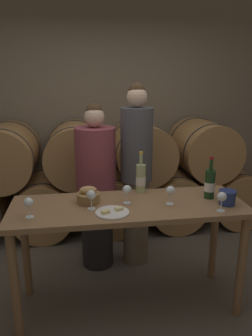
{
  "coord_description": "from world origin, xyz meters",
  "views": [
    {
      "loc": [
        -0.36,
        -2.28,
        1.82
      ],
      "look_at": [
        0.0,
        0.13,
        1.13
      ],
      "focal_mm": 35.0,
      "sensor_mm": 36.0,
      "label": 1
    }
  ],
  "objects_px": {
    "wine_glass_far_left": "(29,203)",
    "wine_glass_left": "(91,195)",
    "wine_bottle_white": "(141,178)",
    "wine_bottle_red": "(210,184)",
    "cheese_plate": "(112,212)",
    "person_left": "(96,188)",
    "person_right": "(136,175)",
    "tasting_table": "(128,219)",
    "wine_glass_right": "(170,191)",
    "wine_glass_far_right": "(222,197)",
    "bread_basket": "(88,196)",
    "blue_crock": "(227,197)",
    "wine_glass_center": "(127,190)"
  },
  "relations": [
    {
      "from": "wine_bottle_white",
      "to": "cheese_plate",
      "type": "relative_size",
      "value": 1.43
    },
    {
      "from": "wine_bottle_white",
      "to": "wine_glass_left",
      "type": "bearing_deg",
      "value": -144.3
    },
    {
      "from": "wine_glass_center",
      "to": "blue_crock",
      "type": "bearing_deg",
      "value": -10.65
    },
    {
      "from": "person_right",
      "to": "bread_basket",
      "type": "xyz_separation_m",
      "value": [
        -0.48,
        -0.57,
        0.02
      ]
    },
    {
      "from": "person_right",
      "to": "wine_glass_far_right",
      "type": "height_order",
      "value": "person_right"
    },
    {
      "from": "wine_bottle_red",
      "to": "wine_glass_right",
      "type": "height_order",
      "value": "wine_bottle_red"
    },
    {
      "from": "wine_glass_right",
      "to": "wine_glass_left",
      "type": "bearing_deg",
      "value": -179.49
    },
    {
      "from": "wine_bottle_red",
      "to": "wine_glass_center",
      "type": "relative_size",
      "value": 2.35
    },
    {
      "from": "cheese_plate",
      "to": "wine_glass_far_left",
      "type": "relative_size",
      "value": 1.67
    },
    {
      "from": "person_right",
      "to": "wine_bottle_white",
      "type": "relative_size",
      "value": 5.11
    },
    {
      "from": "tasting_table",
      "to": "wine_glass_far_right",
      "type": "bearing_deg",
      "value": -19.61
    },
    {
      "from": "wine_glass_far_left",
      "to": "wine_glass_far_right",
      "type": "bearing_deg",
      "value": -4.02
    },
    {
      "from": "person_right",
      "to": "wine_bottle_red",
      "type": "distance_m",
      "value": 0.78
    },
    {
      "from": "bread_basket",
      "to": "wine_glass_center",
      "type": "height_order",
      "value": "wine_glass_center"
    },
    {
      "from": "person_right",
      "to": "wine_glass_far_left",
      "type": "xyz_separation_m",
      "value": [
        -0.89,
        -0.78,
        0.08
      ]
    },
    {
      "from": "person_right",
      "to": "tasting_table",
      "type": "bearing_deg",
      "value": -105.38
    },
    {
      "from": "wine_bottle_red",
      "to": "wine_bottle_white",
      "type": "bearing_deg",
      "value": 156.55
    },
    {
      "from": "tasting_table",
      "to": "wine_glass_far_right",
      "type": "relative_size",
      "value": 12.33
    },
    {
      "from": "wine_bottle_white",
      "to": "wine_glass_far_left",
      "type": "distance_m",
      "value": 0.94
    },
    {
      "from": "wine_glass_right",
      "to": "wine_glass_far_right",
      "type": "height_order",
      "value": "same"
    },
    {
      "from": "blue_crock",
      "to": "wine_glass_far_right",
      "type": "height_order",
      "value": "wine_glass_far_right"
    },
    {
      "from": "wine_bottle_white",
      "to": "wine_glass_left",
      "type": "relative_size",
      "value": 2.4
    },
    {
      "from": "wine_bottle_white",
      "to": "wine_glass_far_right",
      "type": "xyz_separation_m",
      "value": [
        0.49,
        -0.48,
        -0.02
      ]
    },
    {
      "from": "blue_crock",
      "to": "wine_glass_left",
      "type": "distance_m",
      "value": 1.02
    },
    {
      "from": "cheese_plate",
      "to": "wine_glass_right",
      "type": "height_order",
      "value": "wine_glass_right"
    },
    {
      "from": "wine_bottle_red",
      "to": "blue_crock",
      "type": "height_order",
      "value": "wine_bottle_red"
    },
    {
      "from": "blue_crock",
      "to": "wine_glass_far_left",
      "type": "relative_size",
      "value": 0.9
    },
    {
      "from": "tasting_table",
      "to": "wine_glass_left",
      "type": "xyz_separation_m",
      "value": [
        -0.28,
        -0.05,
        0.23
      ]
    },
    {
      "from": "wine_glass_far_left",
      "to": "tasting_table",
      "type": "bearing_deg",
      "value": 10.55
    },
    {
      "from": "blue_crock",
      "to": "bread_basket",
      "type": "xyz_separation_m",
      "value": [
        -1.03,
        0.2,
        -0.01
      ]
    },
    {
      "from": "wine_bottle_white",
      "to": "wine_glass_left",
      "type": "height_order",
      "value": "wine_bottle_white"
    },
    {
      "from": "person_right",
      "to": "blue_crock",
      "type": "distance_m",
      "value": 0.95
    },
    {
      "from": "wine_glass_far_left",
      "to": "wine_glass_left",
      "type": "relative_size",
      "value": 1.0
    },
    {
      "from": "wine_bottle_red",
      "to": "bread_basket",
      "type": "xyz_separation_m",
      "value": [
        -0.95,
        0.05,
        -0.07
      ]
    },
    {
      "from": "person_left",
      "to": "wine_glass_far_left",
      "type": "distance_m",
      "value": 0.95
    },
    {
      "from": "bread_basket",
      "to": "wine_bottle_red",
      "type": "bearing_deg",
      "value": -2.88
    },
    {
      "from": "wine_glass_far_left",
      "to": "wine_glass_left",
      "type": "xyz_separation_m",
      "value": [
        0.43,
        0.08,
        0.0
      ]
    },
    {
      "from": "bread_basket",
      "to": "wine_glass_right",
      "type": "height_order",
      "value": "wine_glass_right"
    },
    {
      "from": "wine_bottle_red",
      "to": "cheese_plate",
      "type": "xyz_separation_m",
      "value": [
        -0.79,
        -0.19,
        -0.11
      ]
    },
    {
      "from": "wine_glass_right",
      "to": "wine_glass_far_right",
      "type": "relative_size",
      "value": 1.0
    },
    {
      "from": "cheese_plate",
      "to": "person_left",
      "type": "bearing_deg",
      "value": 94.68
    },
    {
      "from": "wine_glass_right",
      "to": "wine_glass_center",
      "type": "bearing_deg",
      "value": 167.89
    },
    {
      "from": "wine_bottle_red",
      "to": "wine_glass_far_right",
      "type": "relative_size",
      "value": 2.35
    },
    {
      "from": "wine_glass_right",
      "to": "wine_glass_far_right",
      "type": "bearing_deg",
      "value": -29.29
    },
    {
      "from": "person_left",
      "to": "wine_glass_center",
      "type": "bearing_deg",
      "value": -72.34
    },
    {
      "from": "wine_bottle_red",
      "to": "wine_glass_left",
      "type": "relative_size",
      "value": 2.35
    },
    {
      "from": "tasting_table",
      "to": "wine_bottle_red",
      "type": "xyz_separation_m",
      "value": [
        0.65,
        0.03,
        0.24
      ]
    },
    {
      "from": "wine_glass_far_left",
      "to": "wine_glass_right",
      "type": "distance_m",
      "value": 1.03
    },
    {
      "from": "wine_bottle_red",
      "to": "wine_glass_far_left",
      "type": "relative_size",
      "value": 2.35
    },
    {
      "from": "bread_basket",
      "to": "wine_glass_far_left",
      "type": "height_order",
      "value": "wine_glass_far_left"
    }
  ]
}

